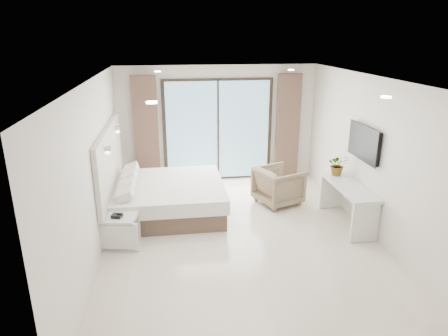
{
  "coord_description": "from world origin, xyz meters",
  "views": [
    {
      "loc": [
        -1.13,
        -6.0,
        3.36
      ],
      "look_at": [
        -0.23,
        0.4,
        1.18
      ],
      "focal_mm": 32.0,
      "sensor_mm": 36.0,
      "label": 1
    }
  ],
  "objects_px": {
    "armchair": "(279,184)",
    "console_desk": "(348,195)",
    "nightstand": "(120,231)",
    "bed": "(167,197)"
  },
  "relations": [
    {
      "from": "console_desk",
      "to": "bed",
      "type": "bearing_deg",
      "value": 163.66
    },
    {
      "from": "armchair",
      "to": "console_desk",
      "type": "bearing_deg",
      "value": -159.9
    },
    {
      "from": "bed",
      "to": "nightstand",
      "type": "bearing_deg",
      "value": -122.88
    },
    {
      "from": "bed",
      "to": "armchair",
      "type": "bearing_deg",
      "value": 3.51
    },
    {
      "from": "bed",
      "to": "armchair",
      "type": "height_order",
      "value": "armchair"
    },
    {
      "from": "nightstand",
      "to": "console_desk",
      "type": "height_order",
      "value": "console_desk"
    },
    {
      "from": "bed",
      "to": "nightstand",
      "type": "xyz_separation_m",
      "value": [
        -0.79,
        -1.22,
        -0.05
      ]
    },
    {
      "from": "console_desk",
      "to": "armchair",
      "type": "height_order",
      "value": "armchair"
    },
    {
      "from": "bed",
      "to": "armchair",
      "type": "distance_m",
      "value": 2.29
    },
    {
      "from": "nightstand",
      "to": "armchair",
      "type": "xyz_separation_m",
      "value": [
        3.07,
        1.36,
        0.15
      ]
    }
  ]
}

